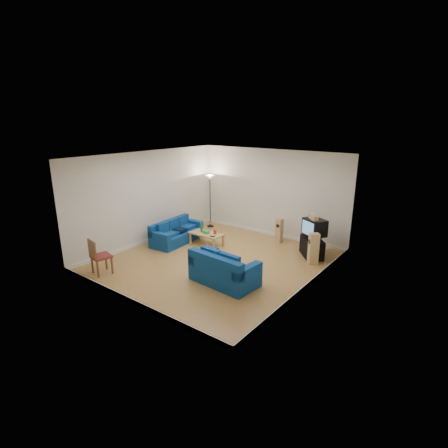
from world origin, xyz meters
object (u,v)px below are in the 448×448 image
Objects in this scene: sofa_loveseat at (223,272)px; coffee_table at (206,235)px; television at (314,227)px; tv_stand at (312,247)px; sofa_three_seat at (176,234)px.

sofa_loveseat is 1.54× the size of coffee_table.
sofa_loveseat reaches higher than coffee_table.
coffee_table is (-2.27, 2.02, 0.04)m from sofa_loveseat.
television is (1.10, 3.29, 0.63)m from sofa_loveseat.
sofa_loveseat is at bearing -79.36° from television.
tv_stand is 1.15× the size of television.
sofa_loveseat is at bearing -41.62° from coffee_table.
sofa_loveseat is (3.33, -1.59, 0.05)m from sofa_three_seat.
coffee_table is 3.57m from tv_stand.
television is (4.43, 1.71, 0.67)m from sofa_three_seat.
sofa_loveseat is 3.53m from television.
television is (0.02, 0.03, 0.66)m from tv_stand.
television is at bearing 107.55° from tv_stand.
sofa_loveseat is 2.18× the size of television.
television reaches higher than coffee_table.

